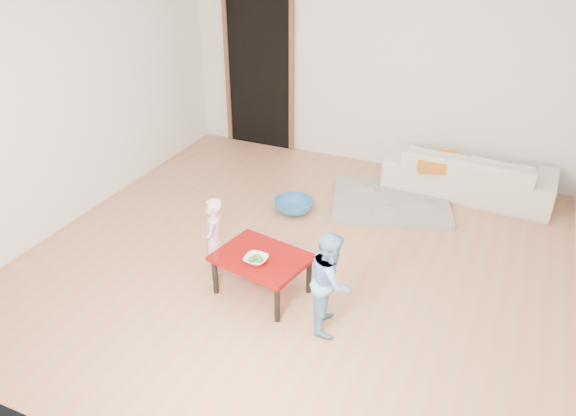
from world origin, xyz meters
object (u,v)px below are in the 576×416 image
Objects in this scene: sofa at (469,173)px; basin at (294,206)px; child_blue at (331,281)px; red_table at (262,274)px; child_pink at (214,241)px; bowl at (256,259)px.

basin is at bearing 37.64° from sofa.
sofa is 2.17× the size of child_blue.
red_table reaches higher than basin.
child_pink is 1.51m from basin.
red_table is 0.52m from child_pink.
child_blue reaches higher than basin.
child_blue is at bearing 62.79° from child_pink.
child_pink is (-1.84, -2.68, 0.14)m from sofa.
sofa is 3.10m from bowl.
child_blue is (0.69, -0.16, 0.24)m from red_table.
sofa is 4.26× the size of basin.
sofa is at bearing 63.75° from bowl.
basin is (-0.33, 1.56, -0.34)m from bowl.
red_table is at bearing 60.78° from child_blue.
red_table is 0.92× the size of child_pink.
child_pink is at bearing -179.77° from red_table.
bowl is 0.23× the size of child_blue.
red_table is 1.51m from basin.
child_blue is at bearing 78.63° from sofa.
red_table is at bearing 71.02° from child_pink.
child_pink reaches higher than red_table.
child_pink is at bearing 57.62° from sofa.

